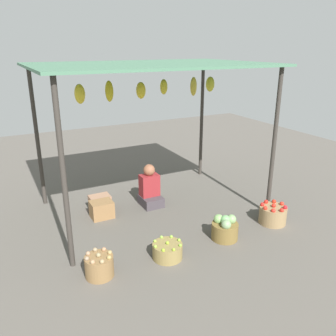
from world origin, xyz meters
The scene contains 9 objects.
ground_plane centered at (0.00, 0.00, 0.00)m, with size 14.00×14.00×0.00m, color #5A554E.
market_stall_structure centered at (0.00, -0.01, 2.35)m, with size 3.73×2.52×2.53m.
vendor_person centered at (0.01, 0.14, 0.30)m, with size 0.36×0.44×0.78m.
basket_potatoes centered at (-1.46, -1.50, 0.15)m, with size 0.37×0.37×0.33m.
basket_limes centered at (-0.50, -1.54, 0.11)m, with size 0.42×0.42×0.26m.
basket_cabbages centered at (0.51, -1.49, 0.17)m, with size 0.40×0.40×0.39m.
basket_red_tomatoes centered at (1.52, -1.44, 0.15)m, with size 0.44×0.44×0.35m.
wooden_crate_near_vendor centered at (-0.89, 0.34, 0.14)m, with size 0.36×0.26×0.28m, color #A5775B.
wooden_crate_stacked_rear centered at (-0.94, 0.06, 0.14)m, with size 0.37×0.30×0.29m, color olive.
Camera 1 is at (-2.42, -5.26, 2.80)m, focal length 37.38 mm.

